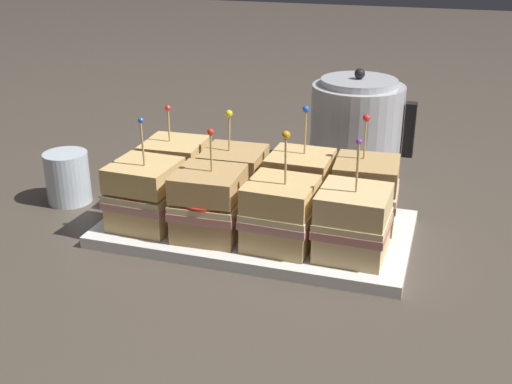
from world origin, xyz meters
The scene contains 12 objects.
ground_plane centered at (0.00, 0.00, 0.00)m, with size 6.00×6.00×0.00m, color #4C4238.
serving_platter centered at (0.00, 0.00, 0.01)m, with size 0.48×0.25×0.02m.
sandwich_front_far_left centered at (-0.16, -0.05, 0.07)m, with size 0.10×0.10×0.18m.
sandwich_front_center_left centered at (-0.06, -0.06, 0.07)m, with size 0.10×0.10×0.17m.
sandwich_front_center_right centered at (0.06, -0.06, 0.07)m, with size 0.10×0.10×0.18m.
sandwich_front_far_right centered at (0.16, -0.05, 0.07)m, with size 0.10×0.10×0.18m.
sandwich_back_far_left centered at (-0.16, 0.05, 0.07)m, with size 0.10×0.10×0.17m.
sandwich_back_center_left centered at (-0.05, 0.05, 0.07)m, with size 0.10×0.10×0.17m.
sandwich_back_center_right centered at (0.06, 0.06, 0.07)m, with size 0.10×0.10×0.18m.
sandwich_back_far_right centered at (0.16, 0.06, 0.07)m, with size 0.11×0.11×0.17m.
kettle_steel centered at (0.10, 0.32, 0.09)m, with size 0.20×0.18×0.21m.
drinking_glass centered at (-0.35, 0.02, 0.05)m, with size 0.08×0.08×0.09m.
Camera 1 is at (0.27, -0.87, 0.46)m, focal length 45.00 mm.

